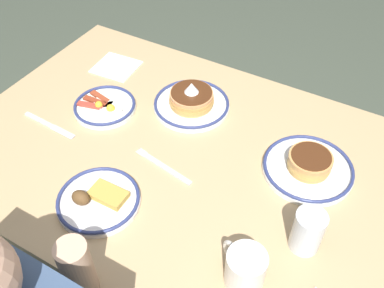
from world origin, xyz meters
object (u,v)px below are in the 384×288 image
plate_near_main (308,166)px  paper_napkin (116,67)px  fork_near (163,166)px  butter_knife (49,125)px  drinking_glass (307,233)px  plate_far_side (98,200)px  plate_far_companion (192,102)px  coffee_mug (245,268)px  plate_center_pancakes (105,106)px

plate_near_main → paper_napkin: bearing=-10.2°
paper_napkin → fork_near: fork_near is taller
fork_near → butter_knife: bearing=4.3°
drinking_glass → paper_napkin: (0.85, -0.38, -0.05)m
paper_napkin → fork_near: bearing=141.4°
drinking_glass → butter_knife: bearing=-1.0°
plate_far_side → butter_knife: bearing=-26.5°
plate_far_companion → drinking_glass: size_ratio=2.12×
coffee_mug → fork_near: size_ratio=0.59×
plate_center_pancakes → coffee_mug: (-0.65, 0.32, 0.04)m
fork_near → plate_near_main: bearing=-152.7°
drinking_glass → fork_near: 0.44m
drinking_glass → fork_near: size_ratio=0.58×
coffee_mug → paper_napkin: 0.93m
plate_center_pancakes → plate_far_companion: size_ratio=0.81×
drinking_glass → plate_center_pancakes: bearing=-12.7°
plate_far_companion → plate_far_side: size_ratio=1.12×
plate_far_companion → plate_far_side: 0.46m
plate_center_pancakes → paper_napkin: size_ratio=1.36×
plate_far_companion → coffee_mug: (-0.41, 0.47, 0.03)m
coffee_mug → fork_near: bearing=-30.3°
plate_center_pancakes → drinking_glass: (-0.74, 0.17, 0.04)m
plate_far_side → fork_near: 0.21m
plate_far_side → plate_far_companion: bearing=-92.7°
plate_far_side → paper_napkin: 0.62m
drinking_glass → fork_near: drinking_glass is taller
plate_center_pancakes → fork_near: plate_center_pancakes is taller
plate_center_pancakes → paper_napkin: plate_center_pancakes is taller
plate_far_companion → plate_near_main: bearing=169.3°
plate_center_pancakes → drinking_glass: size_ratio=1.72×
drinking_glass → paper_napkin: drinking_glass is taller
plate_center_pancakes → drinking_glass: drinking_glass is taller
coffee_mug → fork_near: (0.35, -0.20, -0.05)m
paper_napkin → butter_knife: (-0.01, 0.36, 0.00)m
plate_far_side → paper_napkin: bearing=-57.6°
plate_near_main → coffee_mug: size_ratio=2.15×
fork_near → plate_far_side: bearing=67.5°
plate_center_pancakes → butter_knife: (0.11, 0.15, -0.01)m
paper_napkin → plate_far_companion: bearing=170.3°
plate_far_companion → fork_near: size_ratio=1.22×
plate_center_pancakes → plate_far_companion: plate_far_companion is taller
drinking_glass → paper_napkin: bearing=-23.8°
plate_far_companion → butter_knife: plate_far_companion is taller
plate_near_main → drinking_glass: size_ratio=2.18×
plate_far_side → drinking_glass: bearing=-164.0°
plate_far_side → coffee_mug: (-0.43, 0.01, 0.04)m
plate_near_main → plate_far_companion: size_ratio=1.03×
plate_center_pancakes → coffee_mug: coffee_mug is taller
plate_center_pancakes → butter_knife: bearing=55.1°
plate_far_companion → coffee_mug: coffee_mug is taller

